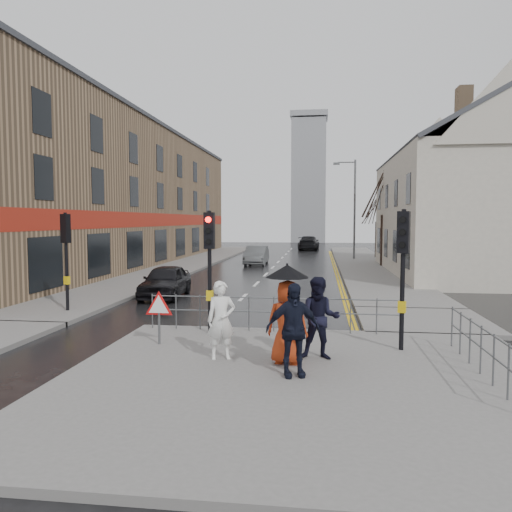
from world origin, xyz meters
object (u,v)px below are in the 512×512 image
(car_parked, at_px, (165,281))
(pedestrian_d, at_px, (293,330))
(car_mid, at_px, (256,255))
(pedestrian_a, at_px, (221,320))
(pedestrian_with_umbrella, at_px, (287,311))
(pedestrian_b, at_px, (320,318))

(car_parked, bearing_deg, pedestrian_d, -63.14)
(car_mid, bearing_deg, pedestrian_a, -84.88)
(pedestrian_a, height_order, car_mid, pedestrian_a)
(pedestrian_with_umbrella, distance_m, car_parked, 11.28)
(pedestrian_a, bearing_deg, car_parked, 96.72)
(car_mid, bearing_deg, pedestrian_d, -81.52)
(pedestrian_a, xyz_separation_m, car_parked, (-4.30, 9.46, -0.34))
(pedestrian_b, relative_size, pedestrian_with_umbrella, 0.86)
(pedestrian_b, xyz_separation_m, pedestrian_d, (-0.54, -1.32, 0.01))
(pedestrian_a, height_order, pedestrian_b, pedestrian_b)
(car_parked, bearing_deg, car_mid, 80.52)
(pedestrian_with_umbrella, bearing_deg, pedestrian_a, 172.48)
(pedestrian_d, height_order, car_mid, pedestrian_d)
(pedestrian_b, xyz_separation_m, car_parked, (-6.51, 9.20, -0.38))
(pedestrian_a, height_order, pedestrian_d, pedestrian_d)
(pedestrian_a, distance_m, pedestrian_with_umbrella, 1.54)
(pedestrian_a, xyz_separation_m, pedestrian_d, (1.67, -1.05, 0.06))
(pedestrian_a, relative_size, car_parked, 0.44)
(car_parked, relative_size, car_mid, 0.96)
(car_parked, bearing_deg, pedestrian_a, -68.29)
(pedestrian_with_umbrella, relative_size, pedestrian_d, 1.15)
(pedestrian_b, relative_size, car_parked, 0.46)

